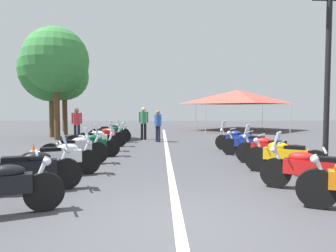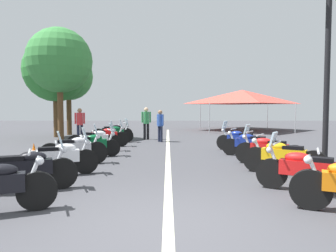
{
  "view_description": "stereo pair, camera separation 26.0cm",
  "coord_description": "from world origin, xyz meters",
  "px_view_note": "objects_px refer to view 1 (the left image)",
  "views": [
    {
      "loc": [
        -4.32,
        0.27,
        1.69
      ],
      "look_at": [
        6.44,
        0.0,
        1.09
      ],
      "focal_mm": 32.79,
      "sensor_mm": 36.0,
      "label": 1
    },
    {
      "loc": [
        -4.32,
        0.01,
        1.69
      ],
      "look_at": [
        6.44,
        0.0,
        1.09
      ],
      "focal_mm": 32.79,
      "sensor_mm": 36.0,
      "label": 2
    }
  ],
  "objects_px": {
    "street_lamp_twin_globe": "(328,46)",
    "motorcycle_right_row_1": "(310,169)",
    "traffic_cone_1": "(282,149)",
    "motorcycle_left_row_8": "(110,132)",
    "motorcycle_right_row_2": "(285,156)",
    "bystander_0": "(77,122)",
    "roadside_tree_1": "(64,76)",
    "motorcycle_left_row_2": "(61,158)",
    "traffic_cone_0": "(33,153)",
    "bystander_2": "(144,121)",
    "motorcycle_right_row_5": "(239,139)",
    "motorcycle_left_row_5": "(94,140)",
    "motorcycle_right_row_3": "(269,149)",
    "motorcycle_left_row_6": "(103,136)",
    "roadside_tree_0": "(56,60)",
    "bystander_1": "(158,123)",
    "motorcycle_left_row_4": "(90,144)",
    "event_tent": "(238,97)",
    "motorcycle_right_row_4": "(250,144)",
    "motorcycle_left_row_1": "(29,170)",
    "roadside_tree_2": "(51,70)",
    "motorcycle_left_row_3": "(75,149)"
  },
  "relations": [
    {
      "from": "motorcycle_left_row_4",
      "to": "event_tent",
      "type": "bearing_deg",
      "value": 39.18
    },
    {
      "from": "motorcycle_left_row_2",
      "to": "motorcycle_right_row_3",
      "type": "xyz_separation_m",
      "value": [
        1.4,
        -5.75,
        0.01
      ]
    },
    {
      "from": "motorcycle_left_row_4",
      "to": "roadside_tree_1",
      "type": "xyz_separation_m",
      "value": [
        9.37,
        3.75,
        3.33
      ]
    },
    {
      "from": "traffic_cone_0",
      "to": "roadside_tree_2",
      "type": "height_order",
      "value": "roadside_tree_2"
    },
    {
      "from": "motorcycle_left_row_6",
      "to": "roadside_tree_2",
      "type": "relative_size",
      "value": 0.36
    },
    {
      "from": "motorcycle_left_row_1",
      "to": "roadside_tree_1",
      "type": "xyz_separation_m",
      "value": [
        13.88,
        3.56,
        3.32
      ]
    },
    {
      "from": "motorcycle_right_row_2",
      "to": "traffic_cone_1",
      "type": "height_order",
      "value": "motorcycle_right_row_2"
    },
    {
      "from": "motorcycle_left_row_2",
      "to": "roadside_tree_2",
      "type": "relative_size",
      "value": 0.32
    },
    {
      "from": "motorcycle_right_row_5",
      "to": "traffic_cone_1",
      "type": "distance_m",
      "value": 2.07
    },
    {
      "from": "motorcycle_right_row_5",
      "to": "bystander_0",
      "type": "distance_m",
      "value": 8.39
    },
    {
      "from": "motorcycle_left_row_2",
      "to": "bystander_0",
      "type": "distance_m",
      "value": 8.51
    },
    {
      "from": "motorcycle_left_row_1",
      "to": "event_tent",
      "type": "xyz_separation_m",
      "value": [
        18.11,
        -8.79,
        2.18
      ]
    },
    {
      "from": "bystander_2",
      "to": "traffic_cone_1",
      "type": "bearing_deg",
      "value": 29.69
    },
    {
      "from": "motorcycle_right_row_1",
      "to": "bystander_2",
      "type": "distance_m",
      "value": 11.5
    },
    {
      "from": "motorcycle_left_row_8",
      "to": "motorcycle_right_row_4",
      "type": "bearing_deg",
      "value": -65.46
    },
    {
      "from": "bystander_0",
      "to": "motorcycle_left_row_3",
      "type": "bearing_deg",
      "value": 171.98
    },
    {
      "from": "street_lamp_twin_globe",
      "to": "traffic_cone_1",
      "type": "relative_size",
      "value": 7.87
    },
    {
      "from": "motorcycle_left_row_2",
      "to": "street_lamp_twin_globe",
      "type": "height_order",
      "value": "street_lamp_twin_globe"
    },
    {
      "from": "motorcycle_left_row_2",
      "to": "motorcycle_left_row_6",
      "type": "relative_size",
      "value": 0.9
    },
    {
      "from": "roadside_tree_1",
      "to": "motorcycle_right_row_1",
      "type": "bearing_deg",
      "value": -146.48
    },
    {
      "from": "motorcycle_right_row_3",
      "to": "street_lamp_twin_globe",
      "type": "xyz_separation_m",
      "value": [
        -1.16,
        -1.1,
        2.84
      ]
    },
    {
      "from": "motorcycle_left_row_5",
      "to": "traffic_cone_0",
      "type": "distance_m",
      "value": 2.75
    },
    {
      "from": "street_lamp_twin_globe",
      "to": "motorcycle_right_row_1",
      "type": "bearing_deg",
      "value": 144.18
    },
    {
      "from": "motorcycle_left_row_8",
      "to": "street_lamp_twin_globe",
      "type": "relative_size",
      "value": 0.43
    },
    {
      "from": "motorcycle_left_row_1",
      "to": "motorcycle_left_row_3",
      "type": "height_order",
      "value": "motorcycle_left_row_3"
    },
    {
      "from": "motorcycle_left_row_1",
      "to": "motorcycle_right_row_5",
      "type": "relative_size",
      "value": 1.12
    },
    {
      "from": "bystander_1",
      "to": "motorcycle_right_row_1",
      "type": "bearing_deg",
      "value": 70.46
    },
    {
      "from": "motorcycle_right_row_1",
      "to": "roadside_tree_0",
      "type": "distance_m",
      "value": 14.45
    },
    {
      "from": "traffic_cone_0",
      "to": "bystander_2",
      "type": "relative_size",
      "value": 0.35
    },
    {
      "from": "motorcycle_right_row_5",
      "to": "roadside_tree_0",
      "type": "xyz_separation_m",
      "value": [
        4.7,
        8.84,
        3.87
      ]
    },
    {
      "from": "motorcycle_left_row_8",
      "to": "motorcycle_right_row_1",
      "type": "height_order",
      "value": "motorcycle_right_row_1"
    },
    {
      "from": "motorcycle_left_row_6",
      "to": "bystander_1",
      "type": "relative_size",
      "value": 1.3
    },
    {
      "from": "motorcycle_left_row_2",
      "to": "motorcycle_right_row_5",
      "type": "xyz_separation_m",
      "value": [
        4.57,
        -5.65,
        -0.0
      ]
    },
    {
      "from": "motorcycle_right_row_5",
      "to": "motorcycle_right_row_1",
      "type": "bearing_deg",
      "value": 120.4
    },
    {
      "from": "motorcycle_left_row_3",
      "to": "motorcycle_right_row_1",
      "type": "bearing_deg",
      "value": -45.41
    },
    {
      "from": "motorcycle_right_row_3",
      "to": "motorcycle_right_row_5",
      "type": "relative_size",
      "value": 1.01
    },
    {
      "from": "traffic_cone_0",
      "to": "bystander_2",
      "type": "xyz_separation_m",
      "value": [
        7.15,
        -3.09,
        0.76
      ]
    },
    {
      "from": "motorcycle_left_row_6",
      "to": "motorcycle_left_row_8",
      "type": "height_order",
      "value": "motorcycle_left_row_6"
    },
    {
      "from": "motorcycle_left_row_5",
      "to": "bystander_0",
      "type": "relative_size",
      "value": 1.21
    },
    {
      "from": "motorcycle_left_row_8",
      "to": "roadside_tree_0",
      "type": "xyz_separation_m",
      "value": [
        0.4,
        2.98,
        3.87
      ]
    },
    {
      "from": "bystander_2",
      "to": "roadside_tree_0",
      "type": "xyz_separation_m",
      "value": [
        0.08,
        4.75,
        3.29
      ]
    },
    {
      "from": "bystander_0",
      "to": "roadside_tree_1",
      "type": "bearing_deg",
      "value": 1.92
    },
    {
      "from": "motorcycle_left_row_2",
      "to": "motorcycle_left_row_5",
      "type": "distance_m",
      "value": 4.4
    },
    {
      "from": "motorcycle_right_row_3",
      "to": "bystander_1",
      "type": "distance_m",
      "value": 7.46
    },
    {
      "from": "street_lamp_twin_globe",
      "to": "motorcycle_right_row_3",
      "type": "bearing_deg",
      "value": 43.55
    },
    {
      "from": "motorcycle_right_row_2",
      "to": "event_tent",
      "type": "distance_m",
      "value": 16.88
    },
    {
      "from": "motorcycle_left_row_4",
      "to": "bystander_0",
      "type": "distance_m",
      "value": 5.67
    },
    {
      "from": "traffic_cone_1",
      "to": "bystander_0",
      "type": "xyz_separation_m",
      "value": [
        5.49,
        8.56,
        0.73
      ]
    },
    {
      "from": "motorcycle_left_row_8",
      "to": "motorcycle_right_row_2",
      "type": "bearing_deg",
      "value": -77.23
    },
    {
      "from": "traffic_cone_1",
      "to": "event_tent",
      "type": "distance_m",
      "value": 14.12
    }
  ]
}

